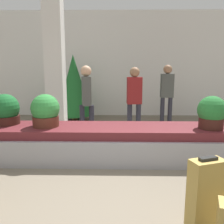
# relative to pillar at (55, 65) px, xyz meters

# --- Properties ---
(ground_plane) EXTENTS (18.00, 18.00, 0.00)m
(ground_plane) POSITION_rel_pillar_xyz_m (1.37, -3.50, -1.60)
(ground_plane) COLOR #6B6051
(back_wall) EXTENTS (18.00, 0.06, 3.20)m
(back_wall) POSITION_rel_pillar_xyz_m (1.37, 1.97, 0.00)
(back_wall) COLOR silver
(back_wall) RESTS_ON ground_plane
(carousel) EXTENTS (6.30, 0.97, 0.57)m
(carousel) POSITION_rel_pillar_xyz_m (1.37, -1.75, -1.32)
(carousel) COLOR gray
(carousel) RESTS_ON ground_plane
(pillar) EXTENTS (0.41, 0.41, 3.20)m
(pillar) POSITION_rel_pillar_xyz_m (0.00, 0.00, 0.00)
(pillar) COLOR silver
(pillar) RESTS_ON ground_plane
(suitcase_2) EXTENTS (0.37, 0.27, 0.76)m
(suitcase_2) POSITION_rel_pillar_xyz_m (2.32, -3.65, -1.23)
(suitcase_2) COLOR #A3843D
(suitcase_2) RESTS_ON ground_plane
(potted_plant_0) EXTENTS (0.47, 0.47, 0.54)m
(potted_plant_0) POSITION_rel_pillar_xyz_m (3.01, -1.86, -0.76)
(potted_plant_0) COLOR #381914
(potted_plant_0) RESTS_ON carousel
(potted_plant_1) EXTENTS (0.50, 0.50, 0.54)m
(potted_plant_1) POSITION_rel_pillar_xyz_m (-0.52, -1.62, -0.78)
(potted_plant_1) COLOR #381914
(potted_plant_1) RESTS_ON carousel
(potted_plant_2) EXTENTS (0.48, 0.48, 0.55)m
(potted_plant_2) POSITION_rel_pillar_xyz_m (0.24, -1.77, -0.77)
(potted_plant_2) COLOR #4C2319
(potted_plant_2) RESTS_ON carousel
(traveler_0) EXTENTS (0.32, 0.22, 1.60)m
(traveler_0) POSITION_rel_pillar_xyz_m (2.74, 0.55, -0.65)
(traveler_0) COLOR #282833
(traveler_0) RESTS_ON ground_plane
(traveler_1) EXTENTS (0.34, 0.22, 1.56)m
(traveler_1) POSITION_rel_pillar_xyz_m (1.84, -0.38, -0.68)
(traveler_1) COLOR #282833
(traveler_1) RESTS_ON ground_plane
(traveler_2) EXTENTS (0.31, 0.35, 1.59)m
(traveler_2) POSITION_rel_pillar_xyz_m (0.81, -0.69, -0.66)
(traveler_2) COLOR #282833
(traveler_2) RESTS_ON ground_plane
(decorated_tree) EXTENTS (1.00, 1.00, 1.88)m
(decorated_tree) POSITION_rel_pillar_xyz_m (0.23, 1.13, -0.57)
(decorated_tree) COLOR #4C331E
(decorated_tree) RESTS_ON ground_plane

